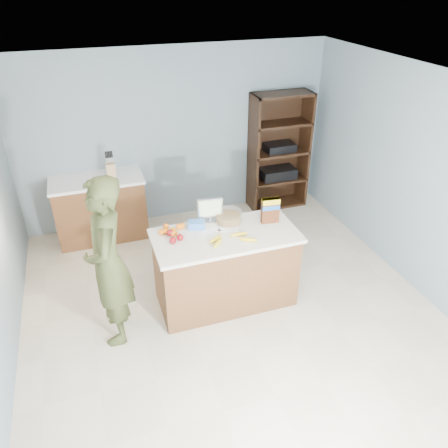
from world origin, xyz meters
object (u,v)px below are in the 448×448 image
object	(u,v)px
person	(108,263)
tv	(210,209)
shelving_unit	(278,153)
cereal_box	(270,209)
counter_peninsula	(225,271)

from	to	relation	value
person	tv	xyz separation A→B (m)	(1.17, 0.45, 0.16)
shelving_unit	cereal_box	bearing A→B (deg)	-117.01
counter_peninsula	shelving_unit	distance (m)	2.61
person	tv	bearing A→B (deg)	116.57
counter_peninsula	shelving_unit	bearing A→B (deg)	52.89
shelving_unit	tv	xyz separation A→B (m)	(-1.62, -1.73, 0.19)
person	tv	size ratio (longest dim) A/B	6.38
shelving_unit	counter_peninsula	bearing A→B (deg)	-127.11
counter_peninsula	tv	distance (m)	0.72
tv	counter_peninsula	bearing A→B (deg)	-77.12
tv	shelving_unit	bearing A→B (deg)	46.90
cereal_box	person	bearing A→B (deg)	-172.82
shelving_unit	tv	bearing A→B (deg)	-133.10
counter_peninsula	person	bearing A→B (deg)	-173.66
counter_peninsula	cereal_box	world-z (taller)	cereal_box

